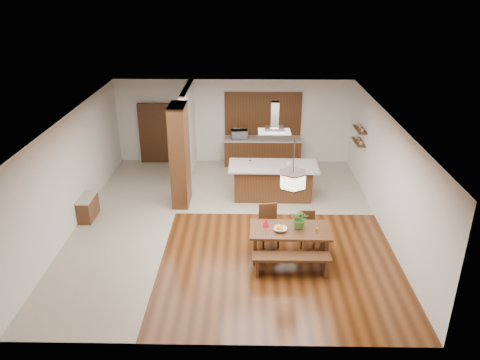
{
  "coord_description": "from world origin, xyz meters",
  "views": [
    {
      "loc": [
        0.49,
        -10.96,
        6.08
      ],
      "look_at": [
        0.3,
        0.0,
        1.25
      ],
      "focal_mm": 35.0,
      "sensor_mm": 36.0,
      "label": 1
    }
  ],
  "objects_px": {
    "pendant_lantern": "(293,169)",
    "kitchen_island": "(273,181)",
    "island_cup": "(289,164)",
    "fruit_bowl": "(280,229)",
    "dining_table": "(290,237)",
    "range_hood": "(275,117)",
    "dining_chair_right": "(307,230)",
    "dining_chair_left": "(269,226)",
    "foliage_plant": "(300,219)",
    "hallway_console": "(88,208)",
    "dining_bench": "(291,265)",
    "microwave": "(239,134)"
  },
  "relations": [
    {
      "from": "dining_table",
      "to": "dining_chair_left",
      "type": "height_order",
      "value": "dining_chair_left"
    },
    {
      "from": "dining_chair_right",
      "to": "kitchen_island",
      "type": "bearing_deg",
      "value": 103.97
    },
    {
      "from": "dining_chair_left",
      "to": "island_cup",
      "type": "distance_m",
      "value": 2.71
    },
    {
      "from": "range_hood",
      "to": "dining_chair_left",
      "type": "bearing_deg",
      "value": -94.37
    },
    {
      "from": "hallway_console",
      "to": "microwave",
      "type": "relative_size",
      "value": 1.62
    },
    {
      "from": "foliage_plant",
      "to": "pendant_lantern",
      "type": "bearing_deg",
      "value": -166.16
    },
    {
      "from": "dining_table",
      "to": "kitchen_island",
      "type": "xyz_separation_m",
      "value": [
        -0.25,
        3.21,
        -0.02
      ]
    },
    {
      "from": "fruit_bowl",
      "to": "range_hood",
      "type": "bearing_deg",
      "value": 90.16
    },
    {
      "from": "fruit_bowl",
      "to": "microwave",
      "type": "height_order",
      "value": "microwave"
    },
    {
      "from": "hallway_console",
      "to": "dining_table",
      "type": "height_order",
      "value": "dining_table"
    },
    {
      "from": "dining_chair_right",
      "to": "pendant_lantern",
      "type": "xyz_separation_m",
      "value": [
        -0.47,
        -0.55,
        1.81
      ]
    },
    {
      "from": "dining_bench",
      "to": "kitchen_island",
      "type": "xyz_separation_m",
      "value": [
        -0.23,
        3.87,
        0.3
      ]
    },
    {
      "from": "fruit_bowl",
      "to": "pendant_lantern",
      "type": "bearing_deg",
      "value": 19.31
    },
    {
      "from": "kitchen_island",
      "to": "microwave",
      "type": "xyz_separation_m",
      "value": [
        -1.03,
        2.65,
        0.56
      ]
    },
    {
      "from": "dining_table",
      "to": "foliage_plant",
      "type": "bearing_deg",
      "value": 13.84
    },
    {
      "from": "hallway_console",
      "to": "foliage_plant",
      "type": "xyz_separation_m",
      "value": [
        5.51,
        -1.8,
        0.69
      ]
    },
    {
      "from": "hallway_console",
      "to": "dining_chair_right",
      "type": "height_order",
      "value": "dining_chair_right"
    },
    {
      "from": "island_cup",
      "to": "kitchen_island",
      "type": "bearing_deg",
      "value": 171.1
    },
    {
      "from": "fruit_bowl",
      "to": "island_cup",
      "type": "height_order",
      "value": "island_cup"
    },
    {
      "from": "kitchen_island",
      "to": "dining_chair_right",
      "type": "bearing_deg",
      "value": -74.42
    },
    {
      "from": "dining_table",
      "to": "dining_chair_left",
      "type": "xyz_separation_m",
      "value": [
        -0.45,
        0.57,
        -0.05
      ]
    },
    {
      "from": "foliage_plant",
      "to": "dining_table",
      "type": "bearing_deg",
      "value": -166.16
    },
    {
      "from": "pendant_lantern",
      "to": "kitchen_island",
      "type": "height_order",
      "value": "pendant_lantern"
    },
    {
      "from": "dining_chair_right",
      "to": "fruit_bowl",
      "type": "distance_m",
      "value": 1.02
    },
    {
      "from": "island_cup",
      "to": "fruit_bowl",
      "type": "bearing_deg",
      "value": -97.55
    },
    {
      "from": "hallway_console",
      "to": "island_cup",
      "type": "height_order",
      "value": "island_cup"
    },
    {
      "from": "dining_chair_left",
      "to": "fruit_bowl",
      "type": "xyz_separation_m",
      "value": [
        0.21,
        -0.65,
        0.29
      ]
    },
    {
      "from": "dining_chair_right",
      "to": "microwave",
      "type": "height_order",
      "value": "microwave"
    },
    {
      "from": "kitchen_island",
      "to": "island_cup",
      "type": "distance_m",
      "value": 0.72
    },
    {
      "from": "kitchen_island",
      "to": "foliage_plant",
      "type": "bearing_deg",
      "value": -81.17
    },
    {
      "from": "hallway_console",
      "to": "dining_chair_left",
      "type": "distance_m",
      "value": 5.01
    },
    {
      "from": "pendant_lantern",
      "to": "island_cup",
      "type": "xyz_separation_m",
      "value": [
        0.19,
        3.14,
        -1.14
      ]
    },
    {
      "from": "hallway_console",
      "to": "foliage_plant",
      "type": "height_order",
      "value": "foliage_plant"
    },
    {
      "from": "island_cup",
      "to": "microwave",
      "type": "xyz_separation_m",
      "value": [
        -1.47,
        2.72,
        -0.01
      ]
    },
    {
      "from": "dining_chair_left",
      "to": "dining_table",
      "type": "bearing_deg",
      "value": -62.63
    },
    {
      "from": "dining_chair_right",
      "to": "fruit_bowl",
      "type": "relative_size",
      "value": 2.89
    },
    {
      "from": "dining_bench",
      "to": "dining_chair_left",
      "type": "height_order",
      "value": "dining_chair_left"
    },
    {
      "from": "dining_chair_right",
      "to": "island_cup",
      "type": "distance_m",
      "value": 2.69
    },
    {
      "from": "dining_bench",
      "to": "microwave",
      "type": "distance_m",
      "value": 6.7
    },
    {
      "from": "dining_table",
      "to": "pendant_lantern",
      "type": "relative_size",
      "value": 1.42
    },
    {
      "from": "dining_chair_left",
      "to": "range_hood",
      "type": "relative_size",
      "value": 1.14
    },
    {
      "from": "island_cup",
      "to": "range_hood",
      "type": "bearing_deg",
      "value": 170.54
    },
    {
      "from": "dining_table",
      "to": "foliage_plant",
      "type": "relative_size",
      "value": 3.87
    },
    {
      "from": "kitchen_island",
      "to": "dining_table",
      "type": "bearing_deg",
      "value": -85.13
    },
    {
      "from": "pendant_lantern",
      "to": "island_cup",
      "type": "bearing_deg",
      "value": 86.53
    },
    {
      "from": "foliage_plant",
      "to": "fruit_bowl",
      "type": "relative_size",
      "value": 1.6
    },
    {
      "from": "pendant_lantern",
      "to": "dining_table",
      "type": "bearing_deg",
      "value": -90.0
    },
    {
      "from": "dining_bench",
      "to": "foliage_plant",
      "type": "xyz_separation_m",
      "value": [
        0.23,
        0.72,
        0.76
      ]
    },
    {
      "from": "kitchen_island",
      "to": "range_hood",
      "type": "height_order",
      "value": "range_hood"
    },
    {
      "from": "dining_bench",
      "to": "pendant_lantern",
      "type": "height_order",
      "value": "pendant_lantern"
    }
  ]
}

